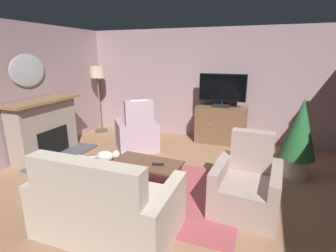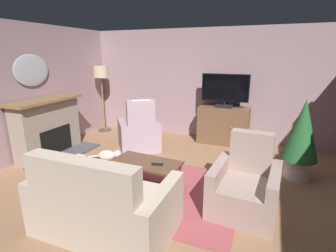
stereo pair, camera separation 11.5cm
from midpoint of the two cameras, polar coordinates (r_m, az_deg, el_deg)
ground_plane at (r=4.01m, az=0.45°, el=-14.50°), size 6.68×6.21×0.04m
wall_back at (r=6.25m, az=10.26°, el=8.98°), size 6.68×0.10×2.58m
wall_left at (r=5.47m, az=-31.40°, el=5.98°), size 0.10×6.21×2.58m
rug_central at (r=4.01m, az=0.55°, el=-14.08°), size 2.19×1.94×0.01m
fireplace at (r=5.67m, az=-24.44°, el=-0.55°), size 0.87×1.57×1.15m
wall_mirror_oval at (r=5.67m, az=-27.55°, el=10.91°), size 0.06×0.80×0.61m
tv_cabinet at (r=6.02m, az=12.70°, el=-0.03°), size 1.12×0.51×0.85m
television at (r=5.80m, az=13.12°, el=7.83°), size 1.03×0.20×0.74m
coffee_table at (r=3.96m, az=-4.03°, el=-8.55°), size 1.08×0.61×0.42m
tv_remote at (r=3.82m, az=-1.55°, el=-8.50°), size 0.18×0.09×0.02m
sofa_floral at (r=3.14m, az=-13.26°, el=-16.85°), size 1.57×0.95×1.02m
armchair_facing_sofa at (r=5.56m, az=-5.87°, el=-1.72°), size 1.19×1.20×1.14m
armchair_beside_cabinet at (r=3.61m, az=17.67°, el=-12.88°), size 0.88×0.95×0.99m
potted_plant_leafy_by_curtain at (r=4.66m, az=28.19°, el=-1.93°), size 0.57×0.57×1.33m
cat at (r=5.13m, az=-12.41°, el=-6.31°), size 0.65×0.30×0.22m
floor_lamp at (r=6.87m, az=-14.14°, el=10.09°), size 0.37×0.37×1.70m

